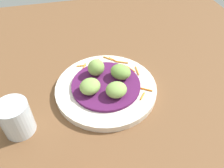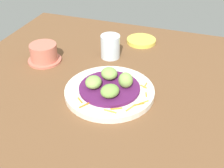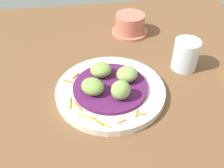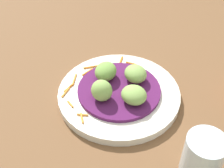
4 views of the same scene
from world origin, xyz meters
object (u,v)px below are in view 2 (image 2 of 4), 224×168
side_plate_small (141,41)px  water_glass (110,46)px  main_plate (110,91)px  guac_scoop_back (126,80)px  guac_scoop_right (110,91)px  guac_scoop_center (93,82)px  guac_scoop_left (109,73)px  terracotta_bowl (44,54)px

side_plate_small → water_glass: water_glass is taller
main_plate → guac_scoop_back: guac_scoop_back is taller
guac_scoop_right → main_plate: bearing=20.8°
side_plate_small → water_glass: (-14.82, 7.55, 3.38)cm
guac_scoop_back → side_plate_small: bearing=6.8°
guac_scoop_center → guac_scoop_back: guac_scoop_back is taller
guac_scoop_left → side_plate_small: 32.11cm
guac_scoop_left → guac_scoop_center: size_ratio=1.02×
guac_scoop_right → side_plate_small: guac_scoop_right is taller
side_plate_small → terracotta_bowl: terracotta_bowl is taller
main_plate → guac_scoop_right: bearing=-159.2°
guac_scoop_right → water_glass: size_ratio=0.66×
guac_scoop_right → guac_scoop_back: (5.95, -2.67, 0.44)cm
main_plate → guac_scoop_right: 5.79cm
main_plate → guac_scoop_center: guac_scoop_center is taller
guac_scoop_center → side_plate_small: bearing=-6.8°
guac_scoop_left → guac_scoop_center: (-5.95, 2.67, 0.04)cm
guac_scoop_right → side_plate_small: (40.49, 1.42, -3.65)cm
guac_scoop_right → terracotta_bowl: bearing=62.9°
main_plate → guac_scoop_back: size_ratio=5.87×
main_plate → terracotta_bowl: terracotta_bowl is taller
terracotta_bowl → water_glass: (10.55, -20.55, 1.08)cm
terracotta_bowl → water_glass: bearing=-62.8°
guac_scoop_left → water_glass: size_ratio=0.64×
guac_scoop_back → water_glass: (19.71, 11.64, -0.71)cm
guac_scoop_left → guac_scoop_right: (-8.63, -3.28, 0.14)cm
water_glass → guac_scoop_left: bearing=-161.5°
guac_scoop_center → water_glass: 23.19cm
guac_scoop_center → water_glass: size_ratio=0.63×
main_plate → terracotta_bowl: 29.97cm
guac_scoop_back → side_plate_small: size_ratio=0.40×
water_glass → guac_scoop_right: bearing=-160.7°
main_plate → terracotta_bowl: size_ratio=2.28×
side_plate_small → water_glass: 16.97cm
main_plate → side_plate_small: size_ratio=2.34×
guac_scoop_right → terracotta_bowl: 33.19cm
guac_scoop_left → terracotta_bowl: size_ratio=0.46×
guac_scoop_left → water_glass: (17.04, 5.69, -0.13)cm
main_plate → guac_scoop_left: bearing=20.8°
guac_scoop_right → guac_scoop_back: 6.54cm
guac_scoop_center → terracotta_bowl: bearing=62.2°
guac_scoop_right → terracotta_bowl: (15.12, 29.52, -1.35)cm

